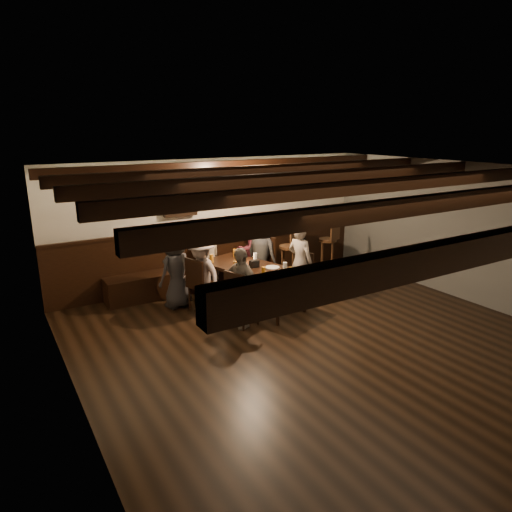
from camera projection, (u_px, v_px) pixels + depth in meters
room at (237, 243)px, 7.70m from camera, size 7.00×7.00×7.00m
dining_table at (252, 270)px, 7.71m from camera, size 1.32×1.99×0.69m
chair_left_near at (203, 294)px, 7.58m from camera, size 0.52×0.52×0.91m
chair_left_far at (242, 309)px, 7.00m from camera, size 0.50×0.50×0.89m
chair_right_near at (260, 273)px, 8.60m from camera, size 0.56×0.56×0.98m
chair_right_far at (298, 286)px, 8.03m from camera, size 0.49×0.49×0.85m
person_bench_left at (176, 271)px, 7.64m from camera, size 0.71×0.56×1.27m
person_bench_centre at (210, 259)px, 8.39m from camera, size 0.51×0.41×1.23m
person_bench_right at (249, 249)px, 8.92m from camera, size 0.76×0.67×1.32m
person_left_near at (201, 274)px, 7.46m from camera, size 0.69×0.92×1.27m
person_left_far at (241, 288)px, 6.88m from camera, size 0.50×0.79×1.25m
person_right_near at (261, 254)px, 8.52m from camera, size 0.60×0.76×1.36m
person_right_far at (300, 262)px, 7.94m from camera, size 0.46×0.57×1.37m
pint_a at (212, 258)px, 7.92m from camera, size 0.07×0.07×0.14m
pint_b at (235, 253)px, 8.27m from camera, size 0.07×0.07×0.14m
pint_c at (235, 265)px, 7.52m from camera, size 0.07×0.07×0.14m
pint_d at (255, 257)px, 8.02m from camera, size 0.07×0.07×0.14m
pint_e at (264, 271)px, 7.23m from camera, size 0.07×0.07×0.14m
pint_f at (285, 266)px, 7.46m from camera, size 0.07×0.07×0.14m
pint_g at (292, 272)px, 7.19m from camera, size 0.07×0.07×0.14m
plate_near at (279, 277)px, 7.13m from camera, size 0.24×0.24×0.01m
plate_far at (273, 267)px, 7.62m from camera, size 0.24×0.24×0.01m
condiment_caddy at (254, 264)px, 7.64m from camera, size 0.15×0.10×0.12m
candle at (244, 260)px, 7.96m from camera, size 0.05×0.05×0.05m
high_top_table at (303, 244)px, 9.07m from camera, size 0.62×0.62×1.10m
bar_stool_left at (288, 265)px, 8.73m from camera, size 0.38×0.39×1.12m
bar_stool_right at (327, 257)px, 9.27m from camera, size 0.38×0.40×1.12m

